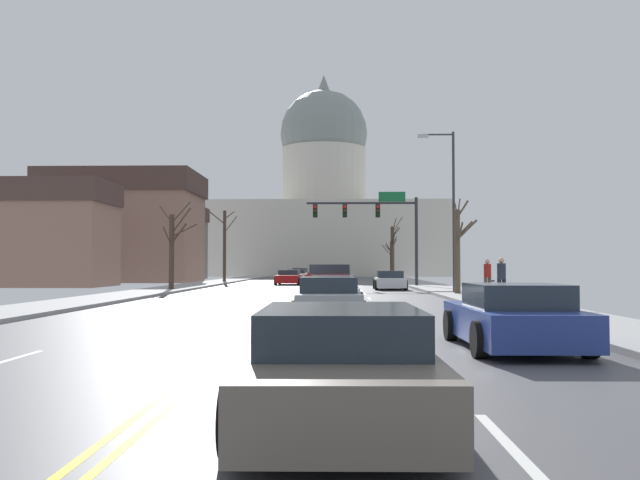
{
  "coord_description": "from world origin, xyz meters",
  "views": [
    {
      "loc": [
        1.99,
        -30.31,
        1.59
      ],
      "look_at": [
        0.51,
        28.07,
        3.72
      ],
      "focal_mm": 38.18,
      "sensor_mm": 36.0,
      "label": 1
    }
  ],
  "objects_px": {
    "pickup_truck_near_02": "(330,284)",
    "bicycle_parked": "(491,291)",
    "sedan_near_00": "(390,281)",
    "sedan_near_04": "(328,300)",
    "street_lamp_right": "(449,199)",
    "sedan_near_03": "(334,293)",
    "signal_gantry": "(376,218)",
    "pedestrian_01": "(488,275)",
    "sedan_near_06": "(340,366)",
    "sedan_near_01": "(335,283)",
    "sedan_near_05": "(513,318)",
    "sedan_oncoming_02": "(300,274)",
    "pedestrian_00": "(501,277)",
    "sedan_oncoming_00": "(289,278)",
    "sedan_oncoming_01": "(297,276)"
  },
  "relations": [
    {
      "from": "signal_gantry",
      "to": "sedan_near_03",
      "type": "xyz_separation_m",
      "value": [
        -2.9,
        -23.11,
        -4.36
      ]
    },
    {
      "from": "street_lamp_right",
      "to": "sedan_near_03",
      "type": "height_order",
      "value": "street_lamp_right"
    },
    {
      "from": "sedan_near_00",
      "to": "sedan_near_04",
      "type": "bearing_deg",
      "value": -98.53
    },
    {
      "from": "street_lamp_right",
      "to": "sedan_near_04",
      "type": "relative_size",
      "value": 1.92
    },
    {
      "from": "sedan_near_01",
      "to": "sedan_near_05",
      "type": "distance_m",
      "value": 25.53
    },
    {
      "from": "bicycle_parked",
      "to": "sedan_near_06",
      "type": "bearing_deg",
      "value": -106.57
    },
    {
      "from": "sedan_near_03",
      "to": "pedestrian_00",
      "type": "xyz_separation_m",
      "value": [
        6.6,
        1.85,
        0.54
      ]
    },
    {
      "from": "pickup_truck_near_02",
      "to": "bicycle_parked",
      "type": "xyz_separation_m",
      "value": [
        6.72,
        -2.93,
        -0.23
      ]
    },
    {
      "from": "street_lamp_right",
      "to": "pedestrian_00",
      "type": "xyz_separation_m",
      "value": [
        0.48,
        -9.34,
        -4.02
      ]
    },
    {
      "from": "signal_gantry",
      "to": "sedan_near_05",
      "type": "distance_m",
      "value": 35.45
    },
    {
      "from": "signal_gantry",
      "to": "pedestrian_00",
      "type": "relative_size",
      "value": 4.57
    },
    {
      "from": "sedan_oncoming_02",
      "to": "pedestrian_01",
      "type": "bearing_deg",
      "value": -75.1
    },
    {
      "from": "pedestrian_01",
      "to": "sedan_near_03",
      "type": "bearing_deg",
      "value": -136.19
    },
    {
      "from": "sedan_near_05",
      "to": "pedestrian_00",
      "type": "distance_m",
      "value": 14.28
    },
    {
      "from": "sedan_near_01",
      "to": "sedan_near_06",
      "type": "distance_m",
      "value": 31.33
    },
    {
      "from": "signal_gantry",
      "to": "sedan_near_01",
      "type": "xyz_separation_m",
      "value": [
        -2.89,
        -9.89,
        -4.37
      ]
    },
    {
      "from": "sedan_oncoming_00",
      "to": "sedan_near_00",
      "type": "bearing_deg",
      "value": -55.78
    },
    {
      "from": "street_lamp_right",
      "to": "bicycle_parked",
      "type": "bearing_deg",
      "value": -87.24
    },
    {
      "from": "sedan_near_01",
      "to": "bicycle_parked",
      "type": "distance_m",
      "value": 11.94
    },
    {
      "from": "signal_gantry",
      "to": "street_lamp_right",
      "type": "distance_m",
      "value": 12.35
    },
    {
      "from": "sedan_near_04",
      "to": "sedan_oncoming_01",
      "type": "xyz_separation_m",
      "value": [
        -3.48,
        43.29,
        -0.03
      ]
    },
    {
      "from": "signal_gantry",
      "to": "pedestrian_01",
      "type": "height_order",
      "value": "signal_gantry"
    },
    {
      "from": "sedan_near_00",
      "to": "sedan_near_03",
      "type": "distance_m",
      "value": 19.11
    },
    {
      "from": "signal_gantry",
      "to": "sedan_oncoming_02",
      "type": "height_order",
      "value": "signal_gantry"
    },
    {
      "from": "sedan_near_01",
      "to": "bicycle_parked",
      "type": "xyz_separation_m",
      "value": [
        6.49,
        -10.02,
        -0.07
      ]
    },
    {
      "from": "sedan_near_04",
      "to": "bicycle_parked",
      "type": "bearing_deg",
      "value": 52.85
    },
    {
      "from": "sedan_near_06",
      "to": "bicycle_parked",
      "type": "relative_size",
      "value": 2.55
    },
    {
      "from": "sedan_near_01",
      "to": "sedan_near_04",
      "type": "bearing_deg",
      "value": -90.47
    },
    {
      "from": "pickup_truck_near_02",
      "to": "sedan_oncoming_01",
      "type": "distance_m",
      "value": 31.77
    },
    {
      "from": "street_lamp_right",
      "to": "pedestrian_00",
      "type": "height_order",
      "value": "street_lamp_right"
    },
    {
      "from": "sedan_oncoming_01",
      "to": "sedan_oncoming_02",
      "type": "bearing_deg",
      "value": 91.43
    },
    {
      "from": "pickup_truck_near_02",
      "to": "sedan_oncoming_02",
      "type": "distance_m",
      "value": 42.44
    },
    {
      "from": "street_lamp_right",
      "to": "sedan_near_04",
      "type": "bearing_deg",
      "value": -110.49
    },
    {
      "from": "pickup_truck_near_02",
      "to": "sedan_near_06",
      "type": "bearing_deg",
      "value": -89.1
    },
    {
      "from": "sedan_near_04",
      "to": "sedan_oncoming_02",
      "type": "height_order",
      "value": "sedan_near_04"
    },
    {
      "from": "signal_gantry",
      "to": "street_lamp_right",
      "type": "height_order",
      "value": "street_lamp_right"
    },
    {
      "from": "pickup_truck_near_02",
      "to": "sedan_oncoming_00",
      "type": "relative_size",
      "value": 1.17
    },
    {
      "from": "sedan_near_00",
      "to": "pickup_truck_near_02",
      "type": "height_order",
      "value": "pickup_truck_near_02"
    },
    {
      "from": "sedan_near_04",
      "to": "sedan_near_06",
      "type": "xyz_separation_m",
      "value": [
        0.31,
        -12.54,
        -0.04
      ]
    },
    {
      "from": "sedan_near_01",
      "to": "sedan_oncoming_00",
      "type": "distance_m",
      "value": 16.68
    },
    {
      "from": "sedan_near_00",
      "to": "sedan_oncoming_00",
      "type": "xyz_separation_m",
      "value": [
        -7.27,
        10.68,
        -0.01
      ]
    },
    {
      "from": "pickup_truck_near_02",
      "to": "pedestrian_00",
      "type": "relative_size",
      "value": 3.11
    },
    {
      "from": "pickup_truck_near_02",
      "to": "pedestrian_01",
      "type": "height_order",
      "value": "pedestrian_01"
    },
    {
      "from": "signal_gantry",
      "to": "sedan_oncoming_02",
      "type": "xyz_separation_m",
      "value": [
        -6.8,
        25.3,
        -4.35
      ]
    },
    {
      "from": "pickup_truck_near_02",
      "to": "bicycle_parked",
      "type": "distance_m",
      "value": 7.34
    },
    {
      "from": "pedestrian_01",
      "to": "sedan_near_00",
      "type": "bearing_deg",
      "value": 107.02
    },
    {
      "from": "sedan_oncoming_01",
      "to": "sedan_near_06",
      "type": "bearing_deg",
      "value": -86.11
    },
    {
      "from": "sedan_near_04",
      "to": "pedestrian_01",
      "type": "xyz_separation_m",
      "value": [
        7.3,
        12.44,
        0.5
      ]
    },
    {
      "from": "sedan_near_04",
      "to": "sedan_oncoming_00",
      "type": "xyz_separation_m",
      "value": [
        -3.61,
        35.04,
        -0.03
      ]
    },
    {
      "from": "sedan_near_06",
      "to": "sedan_oncoming_02",
      "type": "bearing_deg",
      "value": 93.49
    }
  ]
}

